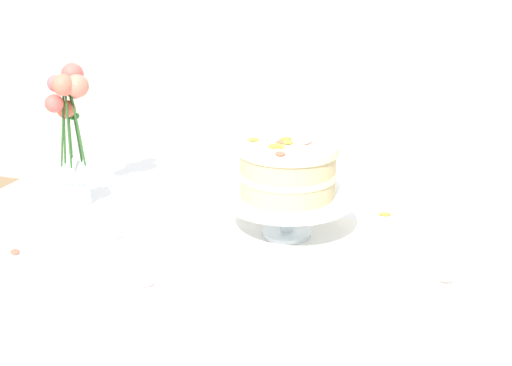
{
  "coord_description": "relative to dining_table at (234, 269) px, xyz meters",
  "views": [
    {
      "loc": [
        0.42,
        -1.17,
        1.31
      ],
      "look_at": [
        0.05,
        0.0,
        0.86
      ],
      "focal_mm": 41.76,
      "sensor_mm": 36.0,
      "label": 1
    }
  ],
  "objects": [
    {
      "name": "dining_table",
      "position": [
        0.0,
        0.0,
        0.0
      ],
      "size": [
        1.4,
        1.0,
        0.74
      ],
      "color": "white",
      "rests_on": "ground"
    },
    {
      "name": "linen_napkin",
      "position": [
        0.12,
        0.03,
        0.09
      ],
      "size": [
        0.38,
        0.38,
        0.0
      ],
      "primitive_type": "cube",
      "rotation": [
        0.0,
        0.0,
        -0.23
      ],
      "color": "white",
      "rests_on": "dining_table"
    },
    {
      "name": "cake_stand",
      "position": [
        0.12,
        0.03,
        0.17
      ],
      "size": [
        0.29,
        0.29,
        0.1
      ],
      "color": "silver",
      "rests_on": "linen_napkin"
    },
    {
      "name": "layer_cake",
      "position": [
        0.12,
        0.03,
        0.25
      ],
      "size": [
        0.22,
        0.22,
        0.12
      ],
      "color": "beige",
      "rests_on": "cake_stand"
    },
    {
      "name": "flower_vase",
      "position": [
        -0.43,
        0.05,
        0.28
      ],
      "size": [
        0.11,
        0.12,
        0.35
      ],
      "color": "silver",
      "rests_on": "dining_table"
    },
    {
      "name": "teacup",
      "position": [
        0.41,
        -0.12,
        0.12
      ],
      "size": [
        0.13,
        0.13,
        0.07
      ],
      "color": "silver",
      "rests_on": "dining_table"
    },
    {
      "name": "loose_petal_0",
      "position": [
        -0.08,
        -0.26,
        0.09
      ],
      "size": [
        0.04,
        0.03,
        0.01
      ],
      "primitive_type": "ellipsoid",
      "rotation": [
        0.0,
        0.0,
        3.14
      ],
      "color": "pink",
      "rests_on": "dining_table"
    },
    {
      "name": "loose_petal_1",
      "position": [
        -0.41,
        -0.23,
        0.09
      ],
      "size": [
        0.03,
        0.03,
        0.01
      ],
      "primitive_type": "ellipsoid",
      "rotation": [
        0.0,
        0.0,
        2.35
      ],
      "color": "#E56B51",
      "rests_on": "dining_table"
    },
    {
      "name": "loose_petal_2",
      "position": [
        0.32,
        0.21,
        0.09
      ],
      "size": [
        0.04,
        0.03,
        0.01
      ],
      "primitive_type": "ellipsoid",
      "rotation": [
        0.0,
        0.0,
        0.36
      ],
      "color": "orange",
      "rests_on": "dining_table"
    },
    {
      "name": "loose_petal_3",
      "position": [
        -0.24,
        -0.1,
        0.09
      ],
      "size": [
        0.04,
        0.04,
        0.0
      ],
      "primitive_type": "ellipsoid",
      "rotation": [
        0.0,
        0.0,
        3.74
      ],
      "color": "pink",
      "rests_on": "dining_table"
    }
  ]
}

